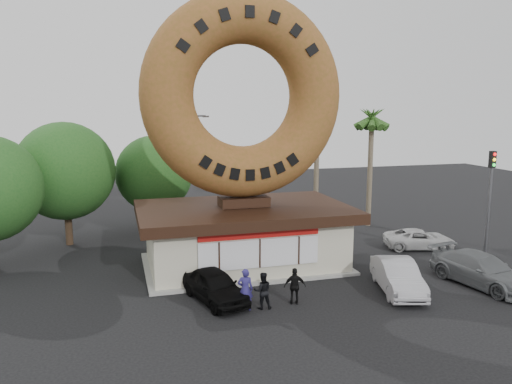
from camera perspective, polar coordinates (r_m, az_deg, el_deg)
The scene contains 16 objects.
ground at distance 22.11m, azimuth 2.59°, elevation -12.99°, with size 90.00×90.00×0.00m, color black.
donut_shop at distance 27.00m, azimuth -1.39°, elevation -4.79°, with size 11.20×7.20×3.80m.
giant_donut at distance 26.16m, azimuth -1.47°, elevation 10.91°, with size 10.56×10.56×2.69m, color brown.
tree_west at distance 32.71m, azimuth -20.98°, elevation 2.24°, with size 6.00×6.00×7.65m.
tree_mid at distance 34.72m, azimuth -11.56°, elevation 2.05°, with size 5.20×5.20×6.63m.
palm_near at distance 36.15m, azimuth 7.06°, elevation 9.46°, with size 2.60×2.60×9.75m.
palm_far at distance 36.34m, azimuth 13.10°, elevation 7.81°, with size 2.60×2.60×8.75m.
street_lamp at distance 35.87m, azimuth -8.29°, elevation 3.13°, with size 2.11×0.20×8.00m.
traffic_signal at distance 31.39m, azimuth 25.19°, elevation 0.24°, with size 0.30×0.38×6.07m.
person_left at distance 21.46m, azimuth -1.24°, elevation -11.07°, with size 0.66×0.44×1.82m, color navy.
person_center at distance 21.64m, azimuth 0.76°, elevation -11.19°, with size 0.78×0.61×1.61m, color black.
person_right at distance 22.17m, azimuth 4.46°, elevation -10.67°, with size 0.95×0.40×1.63m, color black.
car_black at distance 22.54m, azimuth -4.71°, elevation -10.63°, with size 1.67×4.15×1.41m, color black.
car_silver at distance 24.45m, azimuth 15.90°, elevation -9.24°, with size 1.57×4.51×1.49m, color #A4A3A8.
car_grey at distance 26.65m, azimuth 24.37°, elevation -8.12°, with size 2.14×5.26×1.53m, color slate.
car_white at distance 32.05m, azimuth 18.19°, elevation -5.13°, with size 1.95×4.24×1.18m, color silver.
Camera 1 is at (-6.48, -19.34, 8.52)m, focal length 35.00 mm.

